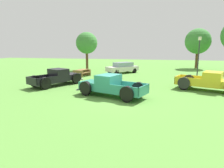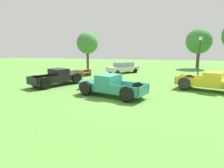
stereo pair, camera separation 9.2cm
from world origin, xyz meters
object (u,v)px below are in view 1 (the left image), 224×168
Objects in this scene: lamp_post_near at (198,57)px; picnic_table at (82,72)px; pickup_truck_behind_right at (59,77)px; oak_tree_east at (198,41)px; pickup_truck_foreground at (108,86)px; trash_can at (115,79)px; oak_tree_west at (87,43)px; pickup_truck_behind_left at (213,82)px; sedan_distant_a at (122,67)px.

lamp_post_near is 13.11m from picnic_table.
pickup_truck_behind_right is 0.83× the size of oak_tree_east.
oak_tree_east is at bearing 38.23° from picnic_table.
trash_can is at bearing 95.10° from pickup_truck_foreground.
picnic_table is at bearing 89.08° from pickup_truck_behind_right.
lamp_post_near is 15.18m from oak_tree_west.
trash_can reaches higher than picnic_table.
oak_tree_east is (9.59, 20.43, 3.48)m from pickup_truck_foreground.
pickup_truck_behind_left is 1.27× the size of sedan_distant_a.
pickup_truck_behind_left is at bearing 22.22° from pickup_truck_foreground.
pickup_truck_behind_right is 23.14m from oak_tree_east.
picnic_table is 0.39× the size of oak_tree_west.
pickup_truck_foreground is 5.65× the size of trash_can.
sedan_distant_a is 0.93× the size of lamp_post_near.
sedan_distant_a reaches higher than trash_can.
pickup_truck_foreground is 1.04× the size of pickup_truck_behind_right.
trash_can is (0.52, -7.85, -0.26)m from sedan_distant_a.
sedan_distant_a is (-0.93, 12.41, 0.00)m from pickup_truck_foreground.
oak_tree_west is at bearing 114.22° from pickup_truck_foreground.
oak_tree_east is at bearing 80.62° from lamp_post_near.
oak_tree_west is at bearing -159.43° from oak_tree_east.
oak_tree_west is (-6.48, 14.40, 3.17)m from pickup_truck_foreground.
pickup_truck_behind_right is at bearing -130.63° from oak_tree_east.
lamp_post_near is at bearing -19.60° from sedan_distant_a.
pickup_truck_behind_right reaches higher than sedan_distant_a.
oak_tree_east reaches higher than lamp_post_near.
pickup_truck_behind_right is 1.22× the size of sedan_distant_a.
lamp_post_near is at bearing 50.26° from pickup_truck_foreground.
sedan_distant_a is at bearing 94.26° from pickup_truck_foreground.
pickup_truck_behind_right reaches higher than picnic_table.
trash_can is (-8.25, 1.37, -0.26)m from pickup_truck_behind_left.
oak_tree_west is at bearing 121.69° from trash_can.
picnic_table is at bearing 120.74° from pickup_truck_foreground.
pickup_truck_foreground is at bearing -84.90° from trash_can.
pickup_truck_behind_left is 0.98× the size of oak_tree_west.
lamp_post_near is 2.12× the size of picnic_table.
pickup_truck_foreground is 1.18× the size of lamp_post_near.
oak_tree_east is at bearing 49.37° from pickup_truck_behind_right.
pickup_truck_foreground and pickup_truck_behind_left have the same top height.
trash_can is (4.90, 1.50, -0.24)m from pickup_truck_behind_right.
pickup_truck_foreground is 4.59m from trash_can.
pickup_truck_behind_left is at bearing -95.78° from oak_tree_east.
pickup_truck_foreground is 22.83m from oak_tree_east.
sedan_distant_a is 0.68× the size of oak_tree_east.
pickup_truck_behind_left is 18.45m from oak_tree_west.
pickup_truck_foreground is 0.98× the size of oak_tree_west.
pickup_truck_behind_left is 0.87× the size of oak_tree_east.
trash_can is at bearing -58.31° from oak_tree_west.
pickup_truck_behind_left is 1.04× the size of pickup_truck_behind_right.
picnic_table is at bearing 138.86° from trash_can.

